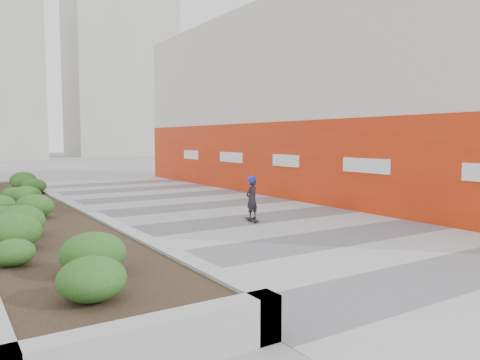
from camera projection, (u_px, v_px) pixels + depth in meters
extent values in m
plane|color=gray|center=(380.00, 257.00, 9.19)|extent=(160.00, 160.00, 0.00)
cube|color=#A8A8AD|center=(285.00, 232.00, 11.70)|extent=(8.00, 36.00, 0.01)
cube|color=beige|center=(328.00, 100.00, 20.15)|extent=(6.00, 24.00, 8.00)
cube|color=red|center=(272.00, 160.00, 18.76)|extent=(0.12, 24.00, 3.00)
cube|color=#9E9EA0|center=(153.00, 345.00, 4.65)|extent=(3.00, 0.30, 0.55)
cube|color=#9E9EA0|center=(75.00, 214.00, 12.79)|extent=(0.30, 18.00, 0.55)
cube|color=#2D2116|center=(21.00, 219.00, 12.07)|extent=(2.40, 17.40, 0.50)
cube|color=#ADAAA3|center=(120.00, 71.00, 66.50)|extent=(14.00, 10.00, 24.00)
cylinder|color=#595654|center=(301.00, 230.00, 11.97)|extent=(0.44, 0.44, 0.01)
cube|color=black|center=(252.00, 219.00, 13.15)|extent=(0.36, 0.75, 0.02)
imported|color=#222226|center=(252.00, 199.00, 13.10)|extent=(0.48, 0.39, 1.15)
sphere|color=#1626C3|center=(252.00, 180.00, 13.06)|extent=(0.23, 0.23, 0.23)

